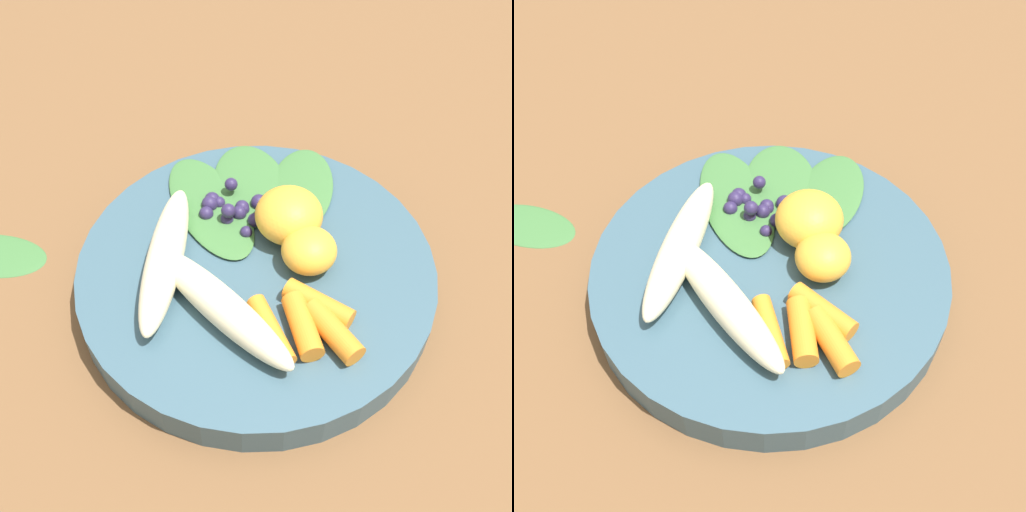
# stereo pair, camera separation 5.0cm
# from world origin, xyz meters

# --- Properties ---
(ground_plane) EXTENTS (2.40, 2.40, 0.00)m
(ground_plane) POSITION_xyz_m (0.00, 0.00, 0.00)
(ground_plane) COLOR brown
(bowl) EXTENTS (0.28, 0.28, 0.03)m
(bowl) POSITION_xyz_m (0.00, 0.00, 0.02)
(bowl) COLOR #385666
(bowl) RESTS_ON ground_plane
(banana_peeled_left) EXTENTS (0.14, 0.10, 0.03)m
(banana_peeled_left) POSITION_xyz_m (-0.01, -0.05, 0.04)
(banana_peeled_left) COLOR beige
(banana_peeled_left) RESTS_ON bowl
(banana_peeled_right) EXTENTS (0.05, 0.15, 0.03)m
(banana_peeled_right) POSITION_xyz_m (-0.07, -0.02, 0.04)
(banana_peeled_right) COLOR beige
(banana_peeled_right) RESTS_ON bowl
(orange_segment_near) EXTENTS (0.05, 0.05, 0.04)m
(orange_segment_near) POSITION_xyz_m (0.02, 0.04, 0.05)
(orange_segment_near) COLOR #F4A833
(orange_segment_near) RESTS_ON bowl
(orange_segment_far) EXTENTS (0.04, 0.04, 0.03)m
(orange_segment_far) POSITION_xyz_m (0.04, 0.01, 0.05)
(orange_segment_far) COLOR #F4A833
(orange_segment_far) RESTS_ON bowl
(carrot_front) EXTENTS (0.05, 0.05, 0.01)m
(carrot_front) POSITION_xyz_m (0.03, -0.06, 0.04)
(carrot_front) COLOR orange
(carrot_front) RESTS_ON bowl
(carrot_mid_left) EXTENTS (0.04, 0.05, 0.02)m
(carrot_mid_left) POSITION_xyz_m (0.05, -0.05, 0.04)
(carrot_mid_left) COLOR orange
(carrot_mid_left) RESTS_ON bowl
(carrot_mid_right) EXTENTS (0.05, 0.05, 0.02)m
(carrot_mid_right) POSITION_xyz_m (0.07, -0.05, 0.04)
(carrot_mid_right) COLOR orange
(carrot_mid_right) RESTS_ON bowl
(carrot_rear) EXTENTS (0.06, 0.03, 0.02)m
(carrot_rear) POSITION_xyz_m (0.06, -0.03, 0.04)
(carrot_rear) COLOR orange
(carrot_rear) RESTS_ON bowl
(blueberry_pile) EXTENTS (0.05, 0.05, 0.02)m
(blueberry_pile) POSITION_xyz_m (-0.03, 0.05, 0.04)
(blueberry_pile) COLOR #2D234C
(blueberry_pile) RESTS_ON bowl
(kale_leaf_left) EXTENTS (0.06, 0.11, 0.01)m
(kale_leaf_left) POSITION_xyz_m (0.02, 0.09, 0.03)
(kale_leaf_left) COLOR #3D7038
(kale_leaf_left) RESTS_ON bowl
(kale_leaf_right) EXTENTS (0.10, 0.12, 0.01)m
(kale_leaf_right) POSITION_xyz_m (-0.03, 0.08, 0.03)
(kale_leaf_right) COLOR #3D7038
(kale_leaf_right) RESTS_ON bowl
(kale_leaf_rear) EXTENTS (0.13, 0.13, 0.01)m
(kale_leaf_rear) POSITION_xyz_m (-0.05, 0.05, 0.03)
(kale_leaf_rear) COLOR #3D7038
(kale_leaf_rear) RESTS_ON bowl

